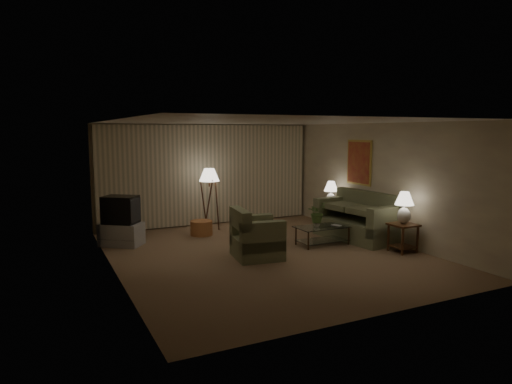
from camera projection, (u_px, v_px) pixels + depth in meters
ground at (266, 254)px, 9.40m from camera, size 7.00×7.00×0.00m
room_shell at (237, 165)px, 10.52m from camera, size 6.04×7.02×2.72m
sofa at (356, 221)px, 10.64m from camera, size 2.20×1.45×0.87m
armchair at (257, 238)px, 9.09m from camera, size 1.18×1.15×0.79m
side_table_near at (403, 233)px, 9.51m from camera, size 0.51×0.51×0.60m
side_table_far at (331, 213)px, 11.83m from camera, size 0.53×0.45×0.60m
table_lamp_near at (404, 205)px, 9.43m from camera, size 0.39×0.39×0.67m
table_lamp_far at (331, 191)px, 11.75m from camera, size 0.37×0.37×0.63m
coffee_table at (322, 232)px, 10.14m from camera, size 1.20×0.65×0.41m
tv_cabinet at (122, 234)px, 10.08m from camera, size 1.42×1.41×0.50m
crt_tv at (121, 210)px, 10.01m from camera, size 1.19×1.19×0.60m
floor_lamp at (210, 198)px, 11.59m from camera, size 0.51×0.51×1.58m
ottoman at (201, 228)px, 11.09m from camera, size 0.67×0.67×0.36m
vase at (317, 224)px, 10.04m from camera, size 0.15×0.15×0.14m
flowers at (317, 210)px, 10.01m from camera, size 0.51×0.48×0.46m
book at (334, 226)px, 10.14m from camera, size 0.22×0.25×0.02m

